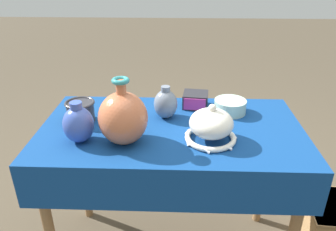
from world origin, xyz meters
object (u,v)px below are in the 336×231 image
jar_round_cobalt (78,124)px  cup_wide_charcoal (81,111)px  mosaic_tile_box (195,100)px  jar_round_slate (166,104)px  vase_tall_bulbous (123,118)px  pot_squat_celadon (230,106)px  vase_dome_bell (211,126)px

jar_round_cobalt → cup_wide_charcoal: size_ratio=1.29×
mosaic_tile_box → cup_wide_charcoal: bearing=-154.8°
jar_round_slate → jar_round_cobalt: bearing=-146.0°
jar_round_cobalt → cup_wide_charcoal: jar_round_cobalt is taller
vase_tall_bulbous → jar_round_slate: 0.27m
jar_round_cobalt → pot_squat_celadon: size_ratio=1.14×
vase_tall_bulbous → jar_round_cobalt: (-0.18, -0.00, -0.03)m
jar_round_cobalt → pot_squat_celadon: (0.63, 0.28, -0.04)m
vase_tall_bulbous → jar_round_cobalt: bearing=-179.9°
mosaic_tile_box → pot_squat_celadon: bearing=-14.9°
pot_squat_celadon → jar_round_slate: bearing=-168.4°
mosaic_tile_box → pot_squat_celadon: mosaic_tile_box is taller
mosaic_tile_box → vase_tall_bulbous: bearing=-124.0°
cup_wide_charcoal → pot_squat_celadon: 0.68m
vase_dome_bell → cup_wide_charcoal: (-0.56, 0.14, -0.01)m
vase_tall_bulbous → pot_squat_celadon: vase_tall_bulbous is taller
vase_dome_bell → cup_wide_charcoal: 0.58m
jar_round_cobalt → vase_dome_bell: bearing=3.0°
cup_wide_charcoal → pot_squat_celadon: cup_wide_charcoal is taller
jar_round_cobalt → jar_round_slate: size_ratio=1.12×
vase_dome_bell → cup_wide_charcoal: bearing=165.6°
pot_squat_celadon → vase_tall_bulbous: bearing=-147.9°
vase_tall_bulbous → cup_wide_charcoal: (-0.22, 0.17, -0.06)m
jar_round_cobalt → pot_squat_celadon: 0.69m
jar_round_slate → cup_wide_charcoal: bearing=-172.1°
jar_round_cobalt → mosaic_tile_box: bearing=36.4°
vase_tall_bulbous → pot_squat_celadon: (0.45, 0.28, -0.08)m
jar_round_cobalt → jar_round_slate: bearing=34.0°
jar_round_cobalt → jar_round_slate: (0.33, 0.22, -0.01)m
cup_wide_charcoal → jar_round_slate: bearing=7.9°
jar_round_cobalt → vase_tall_bulbous: bearing=0.1°
mosaic_tile_box → pot_squat_celadon: 0.17m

